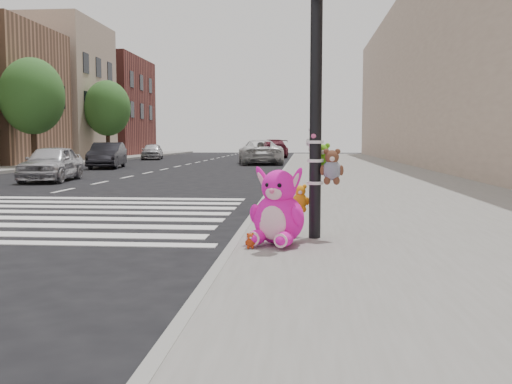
# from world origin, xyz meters

# --- Properties ---
(ground) EXTENTS (120.00, 120.00, 0.00)m
(ground) POSITION_xyz_m (0.00, 0.00, 0.00)
(ground) COLOR black
(ground) RESTS_ON ground
(sidewalk_near) EXTENTS (7.00, 80.00, 0.14)m
(sidewalk_near) POSITION_xyz_m (5.00, 10.00, 0.07)
(sidewalk_near) COLOR slate
(sidewalk_near) RESTS_ON ground
(curb_edge) EXTENTS (0.12, 80.00, 0.15)m
(curb_edge) POSITION_xyz_m (1.55, 10.00, 0.07)
(curb_edge) COLOR gray
(curb_edge) RESTS_ON ground
(bld_far_d) EXTENTS (6.00, 8.00, 10.00)m
(bld_far_d) POSITION_xyz_m (-15.50, 35.00, 5.00)
(bld_far_d) COLOR #BCA390
(bld_far_d) RESTS_ON ground
(bld_far_e) EXTENTS (6.00, 10.00, 9.00)m
(bld_far_e) POSITION_xyz_m (-15.50, 46.00, 4.50)
(bld_far_e) COLOR brown
(bld_far_e) RESTS_ON ground
(bld_near) EXTENTS (5.00, 60.00, 10.00)m
(bld_near) POSITION_xyz_m (10.50, 20.00, 5.00)
(bld_near) COLOR #BCA390
(bld_near) RESTS_ON ground
(signal_pole) EXTENTS (0.71, 0.50, 4.00)m
(signal_pole) POSITION_xyz_m (2.63, 1.82, 1.72)
(signal_pole) COLOR black
(signal_pole) RESTS_ON sidewalk_near
(tree_far_b) EXTENTS (3.20, 3.20, 5.44)m
(tree_far_b) POSITION_xyz_m (-11.20, 22.00, 3.65)
(tree_far_b) COLOR #382619
(tree_far_b) RESTS_ON sidewalk_far
(tree_far_c) EXTENTS (3.20, 3.20, 5.44)m
(tree_far_c) POSITION_xyz_m (-11.20, 33.00, 3.65)
(tree_far_c) COLOR #382619
(tree_far_c) RESTS_ON sidewalk_far
(pink_bunny) EXTENTS (0.82, 0.89, 1.01)m
(pink_bunny) POSITION_xyz_m (2.12, 1.26, 0.55)
(pink_bunny) COLOR #FF15BA
(pink_bunny) RESTS_ON sidewalk_near
(red_teddy) EXTENTS (0.15, 0.12, 0.20)m
(red_teddy) POSITION_xyz_m (1.80, 0.94, 0.24)
(red_teddy) COLOR #BB3712
(red_teddy) RESTS_ON sidewalk_near
(car_silver_far) EXTENTS (1.95, 3.92, 1.28)m
(car_silver_far) POSITION_xyz_m (-6.50, 13.68, 0.64)
(car_silver_far) COLOR silver
(car_silver_far) RESTS_ON ground
(car_dark_far) EXTENTS (2.04, 4.23, 1.34)m
(car_dark_far) POSITION_xyz_m (-7.72, 22.92, 0.67)
(car_dark_far) COLOR black
(car_dark_far) RESTS_ON ground
(car_white_near) EXTENTS (3.20, 5.56, 1.46)m
(car_white_near) POSITION_xyz_m (-0.21, 28.58, 0.73)
(car_white_near) COLOR silver
(car_white_near) RESTS_ON ground
(car_maroon_near) EXTENTS (2.87, 5.45, 1.51)m
(car_maroon_near) POSITION_xyz_m (-0.11, 41.60, 0.75)
(car_maroon_near) COLOR maroon
(car_maroon_near) RESTS_ON ground
(car_silver_deep) EXTENTS (2.02, 3.77, 1.22)m
(car_silver_deep) POSITION_xyz_m (-8.86, 35.93, 0.61)
(car_silver_deep) COLOR silver
(car_silver_deep) RESTS_ON ground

